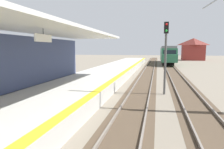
# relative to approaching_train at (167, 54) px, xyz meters

# --- Properties ---
(station_platform) EXTENTS (5.00, 80.00, 0.91)m
(station_platform) POSITION_rel_approaching_train_xyz_m (-7.80, -33.51, -1.73)
(station_platform) COLOR #B7B5AD
(station_platform) RESTS_ON ground
(track_pair_nearest_platform) EXTENTS (2.34, 120.00, 0.16)m
(track_pair_nearest_platform) POSITION_rel_approaching_train_xyz_m (-3.40, -29.51, -2.13)
(track_pair_nearest_platform) COLOR #4C3D2D
(track_pair_nearest_platform) RESTS_ON ground
(track_pair_middle) EXTENTS (2.34, 120.00, 0.16)m
(track_pair_middle) POSITION_rel_approaching_train_xyz_m (-0.00, -29.51, -2.13)
(track_pair_middle) COLOR #4C3D2D
(track_pair_middle) RESTS_ON ground
(approaching_train) EXTENTS (2.93, 19.60, 4.76)m
(approaching_train) POSITION_rel_approaching_train_xyz_m (0.00, 0.00, 0.00)
(approaching_train) COLOR #286647
(approaching_train) RESTS_ON ground
(rail_signal_post) EXTENTS (0.32, 0.34, 5.20)m
(rail_signal_post) POSITION_rel_approaching_train_xyz_m (-1.65, -32.83, 1.02)
(rail_signal_post) COLOR #4C4C4C
(rail_signal_post) RESTS_ON ground
(distant_trackside_house) EXTENTS (6.60, 5.28, 6.40)m
(distant_trackside_house) POSITION_rel_approaching_train_xyz_m (7.92, 15.45, 1.16)
(distant_trackside_house) COLOR maroon
(distant_trackside_house) RESTS_ON ground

